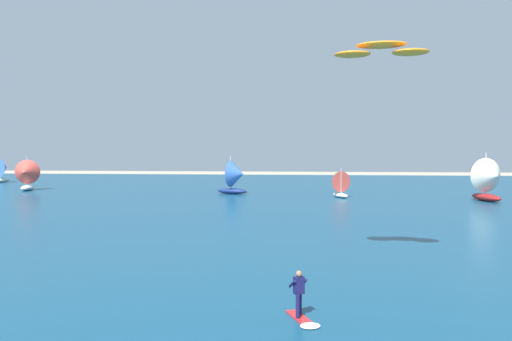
{
  "coord_description": "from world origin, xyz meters",
  "views": [
    {
      "loc": [
        2.18,
        -4.57,
        6.16
      ],
      "look_at": [
        0.71,
        14.45,
        5.18
      ],
      "focal_mm": 34.37,
      "sensor_mm": 36.0,
      "label": 1
    }
  ],
  "objects": [
    {
      "name": "ocean",
      "position": [
        0.0,
        51.29,
        0.05
      ],
      "size": [
        160.0,
        90.0,
        0.1
      ],
      "primitive_type": "cube",
      "color": "navy",
      "rests_on": "ground"
    },
    {
      "name": "kitesurfer",
      "position": [
        2.46,
        12.27,
        0.7
      ],
      "size": [
        1.28,
        2.02,
        1.67
      ],
      "color": "red",
      "rests_on": "ocean"
    },
    {
      "name": "kite",
      "position": [
        6.4,
        19.87,
        10.8
      ],
      "size": [
        4.67,
        2.02,
        0.69
      ],
      "color": "orange"
    },
    {
      "name": "sailboat_near_shore",
      "position": [
        -4.95,
        55.69,
        2.24
      ],
      "size": [
        4.17,
        3.68,
        4.68
      ],
      "color": "navy",
      "rests_on": "ocean"
    },
    {
      "name": "sailboat_outermost",
      "position": [
        -33.48,
        58.04,
        2.22
      ],
      "size": [
        3.57,
        4.1,
        4.63
      ],
      "color": "white",
      "rests_on": "ocean"
    },
    {
      "name": "sailboat_far_right",
      "position": [
        23.3,
        49.67,
        2.51
      ],
      "size": [
        4.12,
        4.68,
        5.26
      ],
      "color": "maroon",
      "rests_on": "ocean"
    },
    {
      "name": "sailboat_trailing",
      "position": [
        7.42,
        52.98,
        1.68
      ],
      "size": [
        2.74,
        3.07,
        3.44
      ],
      "color": "white",
      "rests_on": "ocean"
    },
    {
      "name": "sailboat_heeled_over",
      "position": [
        -45.44,
        71.89,
        2.16
      ],
      "size": [
        3.54,
        4.0,
        4.49
      ],
      "color": "silver",
      "rests_on": "ocean"
    }
  ]
}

